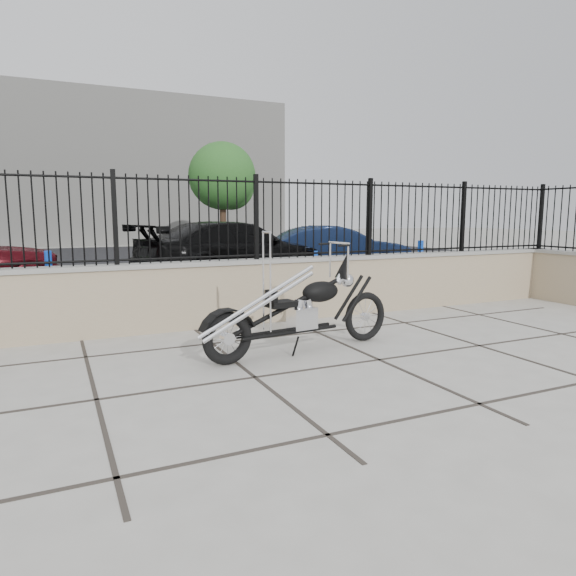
% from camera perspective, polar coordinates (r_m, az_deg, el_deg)
% --- Properties ---
extents(ground_plane, '(90.00, 90.00, 0.00)m').
position_cam_1_polar(ground_plane, '(5.24, -3.69, -9.90)').
color(ground_plane, '#99968E').
rests_on(ground_plane, ground).
extents(parking_lot, '(30.00, 30.00, 0.00)m').
position_cam_1_polar(parking_lot, '(17.33, -18.76, 2.37)').
color(parking_lot, black).
rests_on(parking_lot, ground).
extents(retaining_wall, '(14.00, 0.36, 0.96)m').
position_cam_1_polar(retaining_wall, '(7.46, -10.65, -0.79)').
color(retaining_wall, gray).
rests_on(retaining_wall, ground_plane).
extents(iron_fence, '(14.00, 0.08, 1.20)m').
position_cam_1_polar(iron_fence, '(7.38, -10.87, 7.53)').
color(iron_fence, black).
rests_on(iron_fence, retaining_wall).
extents(background_building, '(22.00, 6.00, 8.00)m').
position_cam_1_polar(background_building, '(31.30, -21.92, 11.97)').
color(background_building, beige).
rests_on(background_building, ground_plane).
extents(chopper_motorcycle, '(2.48, 0.76, 1.47)m').
position_cam_1_polar(chopper_motorcycle, '(5.99, 1.20, -0.37)').
color(chopper_motorcycle, black).
rests_on(chopper_motorcycle, ground_plane).
extents(car_black, '(5.39, 3.29, 1.46)m').
position_cam_1_polar(car_black, '(12.71, -5.84, 4.10)').
color(car_black, black).
rests_on(car_black, parking_lot).
extents(car_blue, '(4.23, 2.30, 1.32)m').
position_cam_1_polar(car_blue, '(13.98, 5.32, 4.20)').
color(car_blue, black).
rests_on(car_blue, parking_lot).
extents(bollard_a, '(0.15, 0.15, 1.00)m').
position_cam_1_polar(bollard_a, '(9.87, -24.97, 0.87)').
color(bollard_a, blue).
rests_on(bollard_a, ground_plane).
extents(bollard_b, '(0.13, 0.13, 0.87)m').
position_cam_1_polar(bollard_b, '(10.81, 3.04, 1.85)').
color(bollard_b, '#0B20B1').
rests_on(bollard_b, ground_plane).
extents(bollard_c, '(0.14, 0.14, 1.04)m').
position_cam_1_polar(bollard_c, '(11.96, 14.45, 2.63)').
color(bollard_c, blue).
rests_on(bollard_c, ground_plane).
extents(tree_right, '(2.84, 2.84, 4.79)m').
position_cam_1_polar(tree_right, '(22.37, -7.33, 12.57)').
color(tree_right, '#382619').
rests_on(tree_right, ground_plane).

